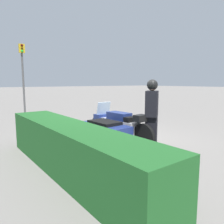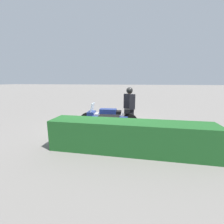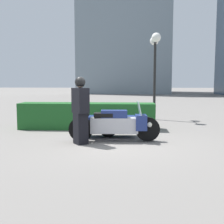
{
  "view_description": "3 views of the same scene",
  "coord_description": "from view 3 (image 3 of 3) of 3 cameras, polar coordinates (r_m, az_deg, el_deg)",
  "views": [
    {
      "loc": [
        -4.99,
        4.19,
        1.81
      ],
      "look_at": [
        0.63,
        -0.07,
        0.84
      ],
      "focal_mm": 35.0,
      "sensor_mm": 36.0,
      "label": 1
    },
    {
      "loc": [
        -1.41,
        6.68,
        2.18
      ],
      "look_at": [
        -0.3,
        0.78,
        0.92
      ],
      "focal_mm": 24.0,
      "sensor_mm": 36.0,
      "label": 2
    },
    {
      "loc": [
        0.49,
        -7.99,
        1.74
      ],
      "look_at": [
        -0.1,
        0.69,
        0.81
      ],
      "focal_mm": 45.0,
      "sensor_mm": 36.0,
      "label": 3
    }
  ],
  "objects": [
    {
      "name": "twin_lamp_post",
      "position": [
        13.19,
        8.74,
        12.26
      ],
      "size": [
        0.41,
        1.42,
        3.88
      ],
      "color": "black",
      "rests_on": "ground"
    },
    {
      "name": "officer_rider",
      "position": [
        7.88,
        -6.43,
        0.66
      ],
      "size": [
        0.56,
        0.6,
        1.89
      ],
      "rotation": [
        0.0,
        0.0,
        -2.5
      ],
      "color": "black",
      "rests_on": "ground"
    },
    {
      "name": "hedge_bush_curbside",
      "position": [
        10.48,
        -5.11,
        -0.81
      ],
      "size": [
        5.0,
        0.89,
        0.97
      ],
      "primitive_type": "cube",
      "color": "#1E5623",
      "rests_on": "ground"
    },
    {
      "name": "ground_plane",
      "position": [
        8.19,
        0.37,
        -6.17
      ],
      "size": [
        160.0,
        160.0,
        0.0
      ],
      "primitive_type": "plane",
      "color": "slate"
    },
    {
      "name": "police_motorcycle",
      "position": [
        8.61,
        0.6,
        -2.32
      ],
      "size": [
        2.68,
        1.26,
        1.18
      ],
      "rotation": [
        0.0,
        0.0,
        0.06
      ],
      "color": "black",
      "rests_on": "ground"
    }
  ]
}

